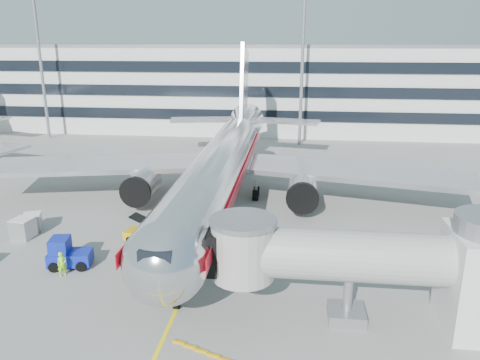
# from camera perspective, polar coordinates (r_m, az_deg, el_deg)

# --- Properties ---
(ground) EXTENTS (180.00, 180.00, 0.00)m
(ground) POSITION_cam_1_polar(r_m,az_deg,el_deg) (37.74, -4.72, -8.89)
(ground) COLOR gray
(ground) RESTS_ON ground
(lead_in_line) EXTENTS (0.25, 70.00, 0.01)m
(lead_in_line) POSITION_cam_1_polar(r_m,az_deg,el_deg) (46.81, -2.36, -3.65)
(lead_in_line) COLOR yellow
(lead_in_line) RESTS_ON ground
(main_jet) EXTENTS (50.95, 48.70, 16.06)m
(main_jet) POSITION_cam_1_polar(r_m,az_deg,el_deg) (47.16, -2.10, 1.90)
(main_jet) COLOR silver
(main_jet) RESTS_ON ground
(jet_bridge) EXTENTS (17.80, 4.50, 7.00)m
(jet_bridge) POSITION_cam_1_polar(r_m,az_deg,el_deg) (28.69, 16.67, -9.62)
(jet_bridge) COLOR silver
(jet_bridge) RESTS_ON ground
(terminal) EXTENTS (150.00, 24.25, 15.60)m
(terminal) POSITION_cam_1_polar(r_m,az_deg,el_deg) (91.96, 2.27, 11.37)
(terminal) COLOR silver
(terminal) RESTS_ON ground
(light_mast_west) EXTENTS (2.40, 1.20, 25.45)m
(light_mast_west) POSITION_cam_1_polar(r_m,az_deg,el_deg) (86.25, -23.29, 14.45)
(light_mast_west) COLOR gray
(light_mast_west) RESTS_ON ground
(light_mast_centre) EXTENTS (2.40, 1.20, 25.45)m
(light_mast_centre) POSITION_cam_1_polar(r_m,az_deg,el_deg) (75.38, 7.66, 15.47)
(light_mast_centre) COLOR gray
(light_mast_centre) RESTS_ON ground
(belt_loader) EXTENTS (4.95, 2.65, 2.31)m
(belt_loader) POSITION_cam_1_polar(r_m,az_deg,el_deg) (39.91, -10.71, -6.63)
(belt_loader) COLOR #DBA109
(belt_loader) RESTS_ON ground
(baggage_tug) EXTENTS (3.32, 2.42, 2.29)m
(baggage_tug) POSITION_cam_1_polar(r_m,az_deg,el_deg) (37.43, -20.33, -8.47)
(baggage_tug) COLOR #0E1FA0
(baggage_tug) RESTS_ON ground
(cargo_container_left) EXTENTS (1.80, 1.80, 1.73)m
(cargo_container_left) POSITION_cam_1_polar(r_m,az_deg,el_deg) (44.10, -24.94, -5.37)
(cargo_container_left) COLOR #A6A8AD
(cargo_container_left) RESTS_ON ground
(cargo_container_right) EXTENTS (1.89, 1.89, 1.55)m
(cargo_container_right) POSITION_cam_1_polar(r_m,az_deg,el_deg) (45.54, -23.97, -4.69)
(cargo_container_right) COLOR #A6A8AD
(cargo_container_right) RESTS_ON ground
(ramp_worker) EXTENTS (0.79, 0.80, 1.86)m
(ramp_worker) POSITION_cam_1_polar(r_m,az_deg,el_deg) (36.13, -20.87, -9.58)
(ramp_worker) COLOR #9CFF1A
(ramp_worker) RESTS_ON ground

